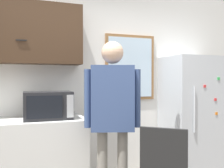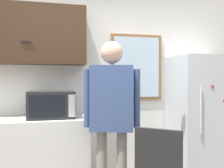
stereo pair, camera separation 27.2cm
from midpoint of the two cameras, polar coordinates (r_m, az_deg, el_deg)
back_wall at (r=3.47m, az=-4.69°, el=0.58°), size 6.00×0.06×2.70m
microwave at (r=3.05m, az=-11.24°, el=-4.65°), size 0.55×0.40×0.32m
person at (r=2.65m, az=2.88°, el=-5.04°), size 0.58×0.34×1.78m
refrigerator at (r=3.78m, az=21.54°, el=-7.02°), size 0.77×0.67×1.70m
window at (r=3.63m, az=7.75°, el=3.83°), size 0.76×0.05×0.94m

